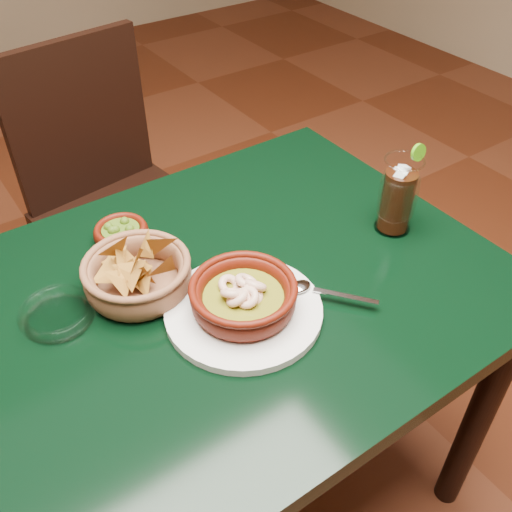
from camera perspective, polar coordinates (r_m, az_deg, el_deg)
ground at (r=1.65m, az=-4.77°, el=-23.39°), size 7.00×7.00×0.00m
dining_table at (r=1.11m, az=-6.61°, el=-8.39°), size 1.20×0.80×0.75m
dining_chair at (r=1.74m, az=-13.97°, el=5.73°), size 0.50×0.50×0.95m
shrimp_plate at (r=0.99m, az=-1.23°, el=-4.41°), size 0.34×0.28×0.08m
chip_basket at (r=1.06m, az=-11.77°, el=-1.83°), size 0.23×0.23×0.15m
guacamole_ramekin at (r=1.18m, az=-13.34°, el=2.23°), size 0.13×0.13×0.04m
cola_drink at (r=1.19m, az=13.99°, el=5.86°), size 0.16×0.16×0.19m
glass_ashtray at (r=1.05m, az=-19.25°, el=-5.50°), size 0.14×0.14×0.03m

